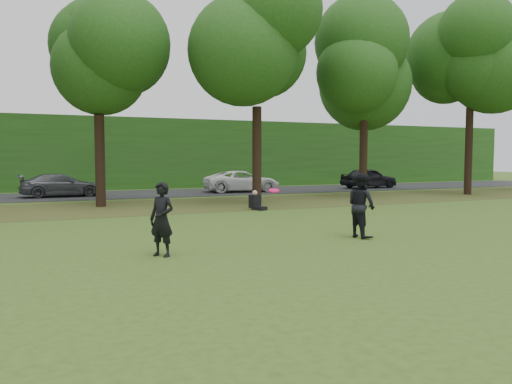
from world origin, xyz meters
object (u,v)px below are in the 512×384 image
player_left (162,219)px  frisbee (274,191)px  seated_person (256,203)px  player_right (361,205)px

player_left → frisbee: (2.87, 0.14, 0.56)m
player_left → seated_person: 10.21m
player_left → frisbee: size_ratio=4.74×
player_right → seated_person: size_ratio=2.17×
frisbee → seated_person: 8.76m
player_right → seated_person: 7.90m
player_right → frisbee: (-2.82, -0.25, 0.50)m
player_left → player_right: size_ratio=0.93×
frisbee → seated_person: size_ratio=0.43×
frisbee → seated_person: (3.10, 8.12, -1.09)m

